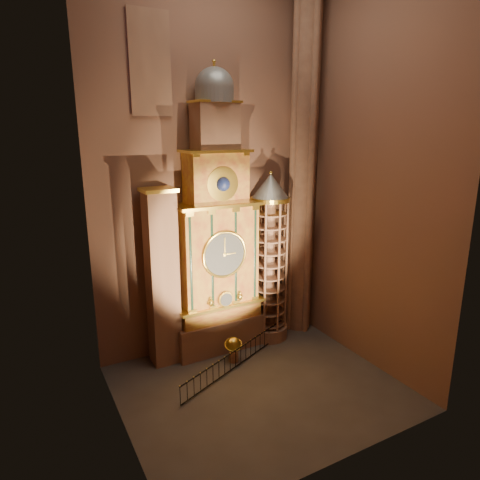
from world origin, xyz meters
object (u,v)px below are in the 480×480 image
astronomical_clock (217,244)px  celestial_globe (233,347)px  portrait_tower (162,278)px  stair_turret (269,260)px  iron_railing (238,357)px

astronomical_clock → celestial_globe: astronomical_clock is taller
portrait_tower → astronomical_clock: bearing=-0.3°
portrait_tower → celestial_globe: (3.43, -2.00, -4.24)m
stair_turret → iron_railing: size_ratio=1.27×
astronomical_clock → iron_railing: size_ratio=1.96×
stair_turret → iron_railing: bearing=-146.0°
stair_turret → celestial_globe: stair_turret is taller
celestial_globe → iron_railing: size_ratio=0.18×
astronomical_clock → celestial_globe: 6.10m
celestial_globe → astronomical_clock: bearing=91.0°
astronomical_clock → stair_turret: bearing=-4.3°
portrait_tower → iron_railing: 6.27m
astronomical_clock → stair_turret: size_ratio=1.55×
stair_turret → iron_railing: 6.29m
portrait_tower → stair_turret: (6.90, -0.28, 0.12)m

